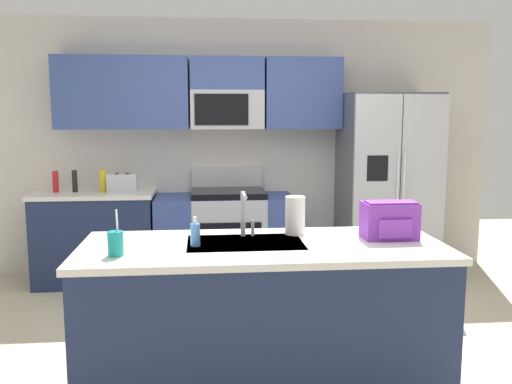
% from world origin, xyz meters
% --- Properties ---
extents(ground_plane, '(9.00, 9.00, 0.00)m').
position_xyz_m(ground_plane, '(0.00, 0.00, 0.00)').
color(ground_plane, beige).
rests_on(ground_plane, ground).
extents(kitchen_wall_unit, '(5.20, 0.43, 2.60)m').
position_xyz_m(kitchen_wall_unit, '(-0.14, 2.08, 1.47)').
color(kitchen_wall_unit, beige).
rests_on(kitchen_wall_unit, ground).
extents(back_counter, '(1.15, 0.63, 0.90)m').
position_xyz_m(back_counter, '(-1.49, 1.80, 0.45)').
color(back_counter, '#1E2A4D').
rests_on(back_counter, ground).
extents(range_oven, '(1.36, 0.61, 1.10)m').
position_xyz_m(range_oven, '(-0.23, 1.80, 0.44)').
color(range_oven, '#B7BABF').
rests_on(range_oven, ground).
extents(refrigerator, '(0.90, 0.76, 1.85)m').
position_xyz_m(refrigerator, '(1.41, 1.73, 0.93)').
color(refrigerator, '#4C4F54').
rests_on(refrigerator, ground).
extents(island_counter, '(2.12, 0.87, 0.90)m').
position_xyz_m(island_counter, '(-0.09, -0.48, 0.45)').
color(island_counter, '#1E2A4D').
rests_on(island_counter, ground).
extents(toaster, '(0.28, 0.16, 0.18)m').
position_xyz_m(toaster, '(-1.21, 1.75, 0.99)').
color(toaster, '#B7BABF').
rests_on(toaster, back_counter).
extents(pepper_mill, '(0.05, 0.05, 0.21)m').
position_xyz_m(pepper_mill, '(-1.67, 1.80, 1.01)').
color(pepper_mill, black).
rests_on(pepper_mill, back_counter).
extents(bottle_yellow, '(0.07, 0.07, 0.21)m').
position_xyz_m(bottle_yellow, '(-1.39, 1.78, 1.01)').
color(bottle_yellow, yellow).
rests_on(bottle_yellow, back_counter).
extents(bottle_red, '(0.06, 0.06, 0.21)m').
position_xyz_m(bottle_red, '(-1.85, 1.81, 1.00)').
color(bottle_red, red).
rests_on(bottle_red, back_counter).
extents(sink_faucet, '(0.08, 0.21, 0.28)m').
position_xyz_m(sink_faucet, '(-0.18, -0.29, 1.07)').
color(sink_faucet, '#B7BABF').
rests_on(sink_faucet, island_counter).
extents(drink_cup_teal, '(0.08, 0.08, 0.25)m').
position_xyz_m(drink_cup_teal, '(-0.90, -0.67, 0.97)').
color(drink_cup_teal, teal).
rests_on(drink_cup_teal, island_counter).
extents(soap_dispenser, '(0.06, 0.06, 0.17)m').
position_xyz_m(soap_dispenser, '(-0.48, -0.49, 0.97)').
color(soap_dispenser, '#4C8CD8').
rests_on(soap_dispenser, island_counter).
extents(paper_towel_roll, '(0.12, 0.12, 0.24)m').
position_xyz_m(paper_towel_roll, '(0.14, -0.24, 1.02)').
color(paper_towel_roll, white).
rests_on(paper_towel_roll, island_counter).
extents(backpack, '(0.32, 0.22, 0.23)m').
position_xyz_m(backpack, '(0.69, -0.41, 1.02)').
color(backpack, purple).
rests_on(backpack, island_counter).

